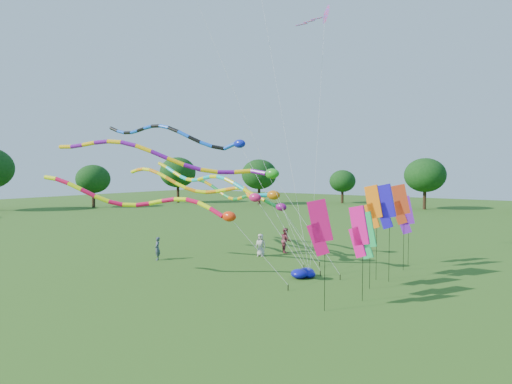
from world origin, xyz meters
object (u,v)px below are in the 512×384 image
Objects in this scene: tube_kite_red at (159,203)px; person_c at (286,240)px; person_b at (157,249)px; tube_kite_orange at (206,187)px; blue_nylon_heap at (297,274)px; person_a at (261,245)px.

tube_kite_red reaches higher than person_c.
tube_kite_orange is at bearing 76.48° from person_b.
blue_nylon_heap is 0.77× the size of person_c.
tube_kite_orange reaches higher than blue_nylon_heap.
person_c is (5.79, 7.19, 0.14)m from person_b.
tube_kite_orange is at bearing -138.11° from person_a.
person_b is (-4.52, 3.88, -3.54)m from tube_kite_red.
person_a reaches higher than person_b.
person_b is (-2.78, -1.79, -4.20)m from tube_kite_orange.
tube_kite_orange is at bearing 84.68° from tube_kite_red.
tube_kite_orange reaches higher than person_b.
tube_kite_orange is 8.56× the size of person_a.
tube_kite_orange is at bearing 176.14° from blue_nylon_heap.
person_b is at bearing -148.52° from person_a.
blue_nylon_heap is 10.16m from person_b.
tube_kite_red is 7.64× the size of person_a.
blue_nylon_heap is (5.55, 5.17, -4.10)m from tube_kite_red.
tube_kite_red reaches higher than person_a.
tube_kite_orange is 7.39× the size of person_c.
person_c is at bearing 56.13° from person_a.
blue_nylon_heap is 0.91× the size of person_b.
tube_kite_red is 9.61m from person_a.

